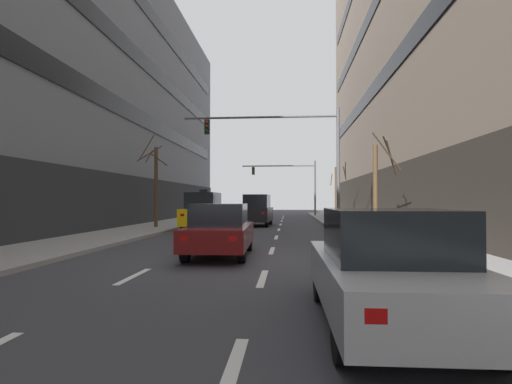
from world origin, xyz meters
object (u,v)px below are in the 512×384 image
car_driving_1 (257,210)px  car_parked_0 (388,269)px  taxi_driving_0 (204,211)px  traffic_signal_1 (292,178)px  street_tree_3 (155,183)px  car_driving_2 (220,230)px  street_tree_0 (337,192)px  street_tree_1 (377,186)px  traffic_signal_0 (292,145)px

car_driving_1 → car_parked_0: car_driving_1 is taller
taxi_driving_0 → car_driving_1: bearing=55.8°
traffic_signal_1 → street_tree_3: traffic_signal_1 is taller
car_driving_2 → car_driving_1: bearing=90.0°
car_parked_0 → street_tree_3: bearing=117.6°
street_tree_0 → street_tree_3: street_tree_3 is taller
taxi_driving_0 → street_tree_1: street_tree_1 is taller
taxi_driving_0 → street_tree_0: bearing=48.0°
taxi_driving_0 → traffic_signal_0: 6.47m
car_parked_0 → traffic_signal_0: (-1.18, 17.41, 4.11)m
traffic_signal_0 → street_tree_1: (3.77, -4.75, -2.52)m
street_tree_0 → street_tree_3: 15.26m
car_driving_2 → car_parked_0: (3.55, -6.82, -0.00)m
car_driving_1 → traffic_signal_1: (2.55, 15.77, 3.08)m
traffic_signal_1 → street_tree_0: bearing=-70.4°
car_parked_0 → car_driving_2: bearing=117.5°
taxi_driving_0 → car_parked_0: taxi_driving_0 is taller
car_parked_0 → street_tree_1: (2.59, 12.66, 1.60)m
traffic_signal_0 → taxi_driving_0: bearing=177.8°
car_parked_0 → street_tree_3: (-9.54, 18.27, 2.01)m
car_driving_2 → street_tree_1: 8.62m
car_driving_1 → car_driving_2: bearing=-90.0°
car_driving_1 → street_tree_1: bearing=-56.2°
taxi_driving_0 → traffic_signal_1: size_ratio=0.58×
car_driving_2 → street_tree_0: 21.69m
taxi_driving_0 → street_tree_0: street_tree_0 is taller
traffic_signal_1 → street_tree_1: size_ratio=1.74×
traffic_signal_1 → street_tree_0: size_ratio=1.68×
taxi_driving_0 → street_tree_3: 3.64m
taxi_driving_0 → traffic_signal_1: 20.90m
street_tree_0 → street_tree_1: size_ratio=1.03×
car_driving_1 → car_driving_2: size_ratio=1.01×
car_driving_1 → car_driving_2: (-0.00, -14.99, -0.25)m
car_parked_0 → traffic_signal_0: traffic_signal_0 is taller
taxi_driving_0 → traffic_signal_1: bearing=74.9°
street_tree_1 → traffic_signal_0: bearing=128.4°
taxi_driving_0 → traffic_signal_0: (5.22, -0.20, 3.82)m
car_parked_0 → street_tree_0: 27.74m
traffic_signal_0 → car_driving_1: bearing=118.3°
car_driving_2 → traffic_signal_1: (2.55, 30.76, 3.33)m
car_driving_2 → traffic_signal_1: size_ratio=0.57×
taxi_driving_0 → car_driving_1: 5.07m
street_tree_1 → street_tree_0: bearing=90.1°
car_driving_2 → street_tree_0: (6.10, 20.75, 1.62)m
traffic_signal_1 → street_tree_1: traffic_signal_1 is taller
street_tree_0 → traffic_signal_0: bearing=-110.2°
street_tree_0 → street_tree_1: street_tree_0 is taller
traffic_signal_0 → street_tree_0: bearing=69.8°
traffic_signal_0 → street_tree_3: (-8.36, 0.86, -2.10)m
car_parked_0 → street_tree_3: 20.71m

